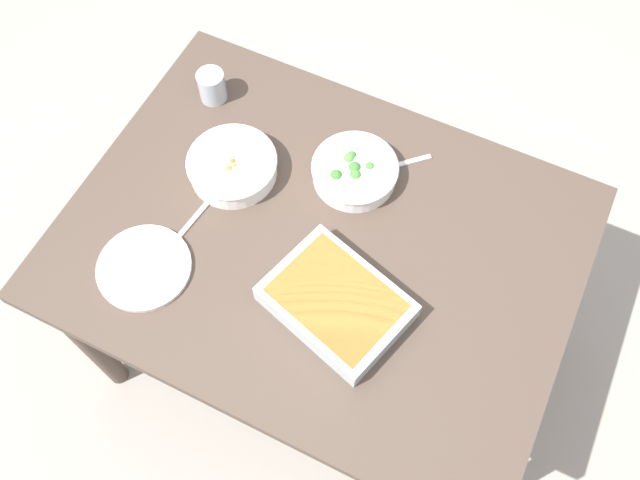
{
  "coord_description": "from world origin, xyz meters",
  "views": [
    {
      "loc": [
        -0.32,
        0.65,
        2.15
      ],
      "look_at": [
        0.0,
        0.0,
        0.74
      ],
      "focal_mm": 37.64,
      "sensor_mm": 36.0,
      "label": 1
    }
  ],
  "objects": [
    {
      "name": "ground_plane",
      "position": [
        0.0,
        0.0,
        0.0
      ],
      "size": [
        6.0,
        6.0,
        0.0
      ],
      "primitive_type": "plane",
      "color": "#9E9389"
    },
    {
      "name": "dining_table",
      "position": [
        0.0,
        0.0,
        0.65
      ],
      "size": [
        1.2,
        0.9,
        0.74
      ],
      "color": "#4C3D33",
      "rests_on": "ground_plane"
    },
    {
      "name": "stew_bowl",
      "position": [
        0.28,
        -0.08,
        0.77
      ],
      "size": [
        0.22,
        0.22,
        0.06
      ],
      "color": "white",
      "rests_on": "dining_table"
    },
    {
      "name": "broccoli_bowl",
      "position": [
        0.0,
        -0.2,
        0.77
      ],
      "size": [
        0.21,
        0.21,
        0.06
      ],
      "color": "white",
      "rests_on": "dining_table"
    },
    {
      "name": "baking_dish",
      "position": [
        -0.11,
        0.14,
        0.77
      ],
      "size": [
        0.35,
        0.3,
        0.06
      ],
      "color": "silver",
      "rests_on": "dining_table"
    },
    {
      "name": "drink_cup",
      "position": [
        0.44,
        -0.26,
        0.78
      ],
      "size": [
        0.07,
        0.07,
        0.08
      ],
      "color": "#B2BCC6",
      "rests_on": "dining_table"
    },
    {
      "name": "side_plate",
      "position": [
        0.33,
        0.24,
        0.75
      ],
      "size": [
        0.22,
        0.22,
        0.01
      ],
      "primitive_type": "cylinder",
      "color": "silver",
      "rests_on": "dining_table"
    },
    {
      "name": "spoon_by_stew",
      "position": [
        0.29,
        0.04,
        0.74
      ],
      "size": [
        0.04,
        0.18,
        0.01
      ],
      "color": "silver",
      "rests_on": "dining_table"
    },
    {
      "name": "spoon_by_broccoli",
      "position": [
        -0.07,
        -0.26,
        0.74
      ],
      "size": [
        0.14,
        0.13,
        0.01
      ],
      "color": "silver",
      "rests_on": "dining_table"
    }
  ]
}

